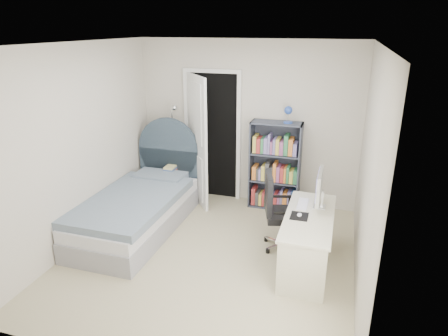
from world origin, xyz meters
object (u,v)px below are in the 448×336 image
(nightstand, at_px, (173,179))
(office_chair, at_px, (278,208))
(bookcase, at_px, (275,170))
(desk, at_px, (308,238))
(bed, at_px, (140,207))
(floor_lamp, at_px, (175,159))

(nightstand, height_order, office_chair, office_chair)
(nightstand, bearing_deg, bookcase, 11.70)
(desk, xyz_separation_m, office_chair, (-0.41, 0.31, 0.19))
(bed, height_order, office_chair, bed)
(bed, height_order, nightstand, bed)
(floor_lamp, bearing_deg, bookcase, 0.79)
(bed, bearing_deg, office_chair, 0.16)
(nightstand, xyz_separation_m, bookcase, (1.55, 0.32, 0.21))
(bookcase, bearing_deg, bed, -144.16)
(nightstand, height_order, bookcase, bookcase)
(bed, height_order, bookcase, bookcase)
(nightstand, xyz_separation_m, floor_lamp, (-0.10, 0.30, 0.22))
(nightstand, height_order, floor_lamp, floor_lamp)
(bed, distance_m, bookcase, 2.08)
(bed, distance_m, nightstand, 0.90)
(bed, xyz_separation_m, office_chair, (1.91, 0.01, 0.24))
(bed, bearing_deg, nightstand, 82.52)
(floor_lamp, relative_size, office_chair, 1.53)
(bed, xyz_separation_m, bookcase, (1.67, 1.20, 0.31))
(office_chair, bearing_deg, floor_lamp, 148.12)
(office_chair, bearing_deg, nightstand, 153.95)
(floor_lamp, bearing_deg, desk, -32.78)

